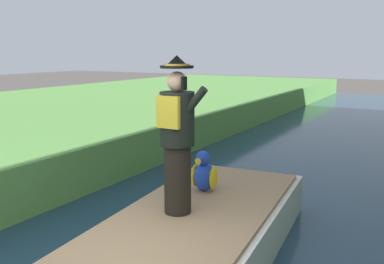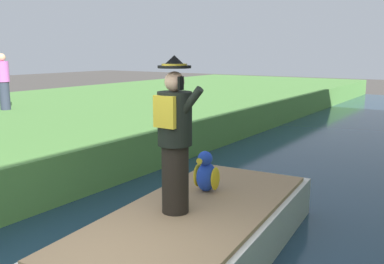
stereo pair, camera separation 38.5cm
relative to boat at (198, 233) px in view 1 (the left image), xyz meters
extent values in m
cube|color=silver|center=(0.00, 0.00, -0.02)|extent=(2.20, 4.35, 0.56)
cube|color=#997A56|center=(0.00, 0.00, 0.28)|extent=(2.02, 4.01, 0.05)
cylinder|color=black|center=(-0.16, -0.21, 0.72)|extent=(0.32, 0.32, 0.82)
cylinder|color=black|center=(-0.16, -0.21, 1.44)|extent=(0.40, 0.40, 0.62)
cube|color=gold|center=(-0.16, -0.40, 1.54)|extent=(0.28, 0.06, 0.36)
sphere|color=#DBA884|center=(-0.16, -0.21, 1.86)|extent=(0.23, 0.23, 0.23)
cylinder|color=black|center=(-0.16, -0.21, 2.03)|extent=(0.38, 0.38, 0.03)
cone|color=black|center=(-0.16, -0.21, 2.10)|extent=(0.26, 0.26, 0.12)
cylinder|color=gold|center=(-0.16, -0.21, 2.05)|extent=(0.29, 0.29, 0.02)
cylinder|color=black|center=(0.06, -0.25, 1.62)|extent=(0.38, 0.09, 0.43)
cube|color=black|center=(-0.03, -0.27, 1.85)|extent=(0.03, 0.08, 0.15)
ellipsoid|color=blue|center=(-0.26, 0.65, 0.51)|extent=(0.26, 0.32, 0.40)
sphere|color=blue|center=(-0.26, 0.61, 0.78)|extent=(0.20, 0.20, 0.20)
cone|color=yellow|center=(-0.26, 0.51, 0.77)|extent=(0.09, 0.09, 0.09)
ellipsoid|color=yellow|center=(-0.40, 0.65, 0.51)|extent=(0.08, 0.20, 0.32)
ellipsoid|color=yellow|center=(-0.12, 0.65, 0.51)|extent=(0.08, 0.20, 0.32)
camera|label=1|loc=(2.37, -4.28, 2.20)|focal=39.55mm
camera|label=2|loc=(2.69, -4.07, 2.20)|focal=39.55mm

